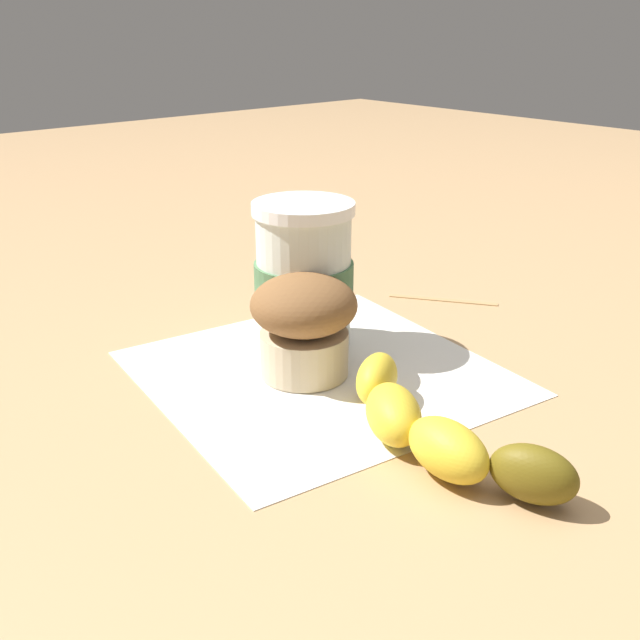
% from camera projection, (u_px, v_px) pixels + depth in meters
% --- Properties ---
extents(ground_plane, '(3.00, 3.00, 0.00)m').
position_uv_depth(ground_plane, '(320.00, 374.00, 0.61)').
color(ground_plane, tan).
extents(paper_napkin, '(0.30, 0.30, 0.00)m').
position_uv_depth(paper_napkin, '(320.00, 373.00, 0.61)').
color(paper_napkin, white).
rests_on(paper_napkin, ground_plane).
extents(coffee_cup, '(0.09, 0.09, 0.13)m').
position_uv_depth(coffee_cup, '(304.00, 277.00, 0.64)').
color(coffee_cup, silver).
rests_on(coffee_cup, paper_napkin).
extents(muffin, '(0.08, 0.08, 0.08)m').
position_uv_depth(muffin, '(304.00, 322.00, 0.59)').
color(muffin, beige).
rests_on(muffin, paper_napkin).
extents(banana, '(0.21, 0.09, 0.04)m').
position_uv_depth(banana, '(430.00, 427.00, 0.49)').
color(banana, gold).
rests_on(banana, paper_napkin).
extents(wooden_stirrer, '(0.09, 0.07, 0.00)m').
position_uv_depth(wooden_stirrer, '(443.00, 299.00, 0.76)').
color(wooden_stirrer, tan).
rests_on(wooden_stirrer, ground_plane).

